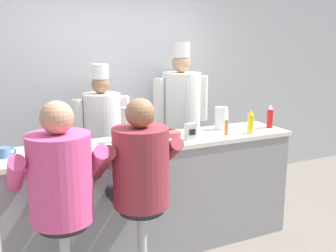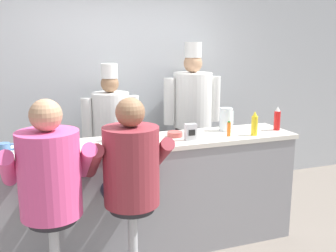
# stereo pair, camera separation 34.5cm
# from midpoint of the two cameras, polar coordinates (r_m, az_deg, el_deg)

# --- Properties ---
(wall_back) EXTENTS (10.00, 0.06, 2.70)m
(wall_back) POSITION_cam_midpoint_polar(r_m,az_deg,el_deg) (4.74, -11.20, 5.53)
(wall_back) COLOR #B2B7BC
(wall_back) RESTS_ON ground_plane
(diner_counter) EXTENTS (2.66, 0.56, 1.03)m
(diner_counter) POSITION_cam_midpoint_polar(r_m,az_deg,el_deg) (3.62, -4.69, -9.99)
(diner_counter) COLOR gray
(diner_counter) RESTS_ON ground_plane
(ketchup_bottle_red) EXTENTS (0.06, 0.06, 0.24)m
(ketchup_bottle_red) POSITION_cam_midpoint_polar(r_m,az_deg,el_deg) (4.01, 12.22, 1.29)
(ketchup_bottle_red) COLOR red
(ketchup_bottle_red) RESTS_ON diner_counter
(mustard_bottle_yellow) EXTENTS (0.06, 0.06, 0.22)m
(mustard_bottle_yellow) POSITION_cam_midpoint_polar(r_m,az_deg,el_deg) (3.72, 9.33, 0.50)
(mustard_bottle_yellow) COLOR yellow
(mustard_bottle_yellow) RESTS_ON diner_counter
(hot_sauce_bottle_orange) EXTENTS (0.03, 0.03, 0.14)m
(hot_sauce_bottle_orange) POSITION_cam_midpoint_polar(r_m,az_deg,el_deg) (3.64, 5.81, -0.27)
(hot_sauce_bottle_orange) COLOR orange
(hot_sauce_bottle_orange) RESTS_ON diner_counter
(water_pitcher_clear) EXTENTS (0.14, 0.12, 0.22)m
(water_pitcher_clear) POSITION_cam_midpoint_polar(r_m,az_deg,el_deg) (3.86, 5.21, 1.12)
(water_pitcher_clear) COLOR silver
(water_pitcher_clear) RESTS_ON diner_counter
(breakfast_plate) EXTENTS (0.24, 0.24, 0.05)m
(breakfast_plate) POSITION_cam_midpoint_polar(r_m,az_deg,el_deg) (3.23, -21.64, -3.72)
(breakfast_plate) COLOR white
(breakfast_plate) RESTS_ON diner_counter
(cereal_bowl) EXTENTS (0.14, 0.14, 0.05)m
(cereal_bowl) POSITION_cam_midpoint_polar(r_m,az_deg,el_deg) (3.57, -1.92, -1.21)
(cereal_bowl) COLOR #B24C47
(cereal_bowl) RESTS_ON diner_counter
(coffee_mug_blue) EXTENTS (0.14, 0.09, 0.08)m
(coffee_mug_blue) POSITION_cam_midpoint_polar(r_m,az_deg,el_deg) (3.24, -25.49, -3.53)
(coffee_mug_blue) COLOR #4C7AB2
(coffee_mug_blue) RESTS_ON diner_counter
(cup_stack_steel) EXTENTS (0.09, 0.09, 0.30)m
(cup_stack_steel) POSITION_cam_midpoint_polar(r_m,az_deg,el_deg) (3.40, -9.02, 0.18)
(cup_stack_steel) COLOR #B7BABF
(cup_stack_steel) RESTS_ON diner_counter
(napkin_dispenser_chrome) EXTENTS (0.10, 0.06, 0.15)m
(napkin_dispenser_chrome) POSITION_cam_midpoint_polar(r_m,az_deg,el_deg) (3.45, 0.46, -0.84)
(napkin_dispenser_chrome) COLOR silver
(napkin_dispenser_chrome) RESTS_ON diner_counter
(diner_seated_pink) EXTENTS (0.63, 0.62, 1.52)m
(diner_seated_pink) POSITION_cam_midpoint_polar(r_m,az_deg,el_deg) (2.76, -18.95, -7.87)
(diner_seated_pink) COLOR #B2B5BA
(diner_seated_pink) RESTS_ON ground_plane
(diner_seated_maroon) EXTENTS (0.62, 0.61, 1.50)m
(diner_seated_maroon) POSITION_cam_midpoint_polar(r_m,az_deg,el_deg) (2.88, -7.67, -6.67)
(diner_seated_maroon) COLOR #B2B5BA
(diner_seated_maroon) RESTS_ON ground_plane
(cook_in_whites_near) EXTENTS (0.64, 0.41, 1.65)m
(cook_in_whites_near) POSITION_cam_midpoint_polar(r_m,az_deg,el_deg) (4.39, -11.73, -0.92)
(cook_in_whites_near) COLOR #232328
(cook_in_whites_near) RESTS_ON ground_plane
(cook_in_whites_far) EXTENTS (0.73, 0.47, 1.87)m
(cook_in_whites_far) POSITION_cam_midpoint_polar(r_m,az_deg,el_deg) (4.79, -0.16, 1.95)
(cook_in_whites_far) COLOR #232328
(cook_in_whites_far) RESTS_ON ground_plane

